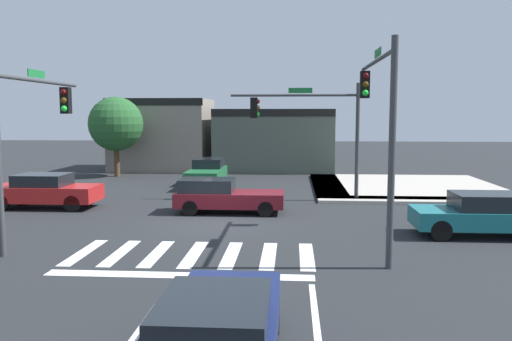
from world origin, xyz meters
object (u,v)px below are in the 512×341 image
Objects in this scene: traffic_signal_southwest at (32,119)px; car_green at (207,173)px; car_navy at (220,330)px; car_teal at (482,214)px; car_red at (45,191)px; roadside_tree at (116,124)px; traffic_signal_northeast at (309,120)px; car_maroon at (224,195)px; traffic_signal_southeast at (378,107)px.

traffic_signal_southwest is 13.53m from car_green.
car_teal is (7.36, 9.89, 0.01)m from car_navy.
roadside_tree is (-0.73, 11.46, 2.63)m from car_red.
traffic_signal_northeast is 14.82m from roadside_tree.
car_green reaches higher than car_maroon.
car_navy is 21.42m from car_green.
car_maroon is at bearing 14.21° from car_green.
car_red is at bearing 176.04° from car_maroon.
car_navy is (-3.64, -8.26, -3.50)m from traffic_signal_southeast.
traffic_signal_southeast is at bearing -23.62° from car_red.
roadside_tree is at bearing 125.41° from car_maroon.
car_maroon is (-3.56, -3.45, -3.04)m from traffic_signal_northeast.
car_maroon is 9.73m from car_teal.
car_green is at bearing 29.48° from traffic_signal_southeast.
car_navy is at bearing -55.85° from car_red.
roadside_tree is at bearing -35.27° from traffic_signal_northeast.
car_teal is at bearing 127.96° from traffic_signal_northeast.
traffic_signal_southwest is 10.73m from traffic_signal_southeast.
traffic_signal_southeast is 1.41× the size of car_navy.
car_red is (-7.81, 0.54, 0.05)m from car_maroon.
roadside_tree is (-10.23, 25.47, 2.65)m from car_navy.
car_teal is at bearing -21.59° from car_maroon.
car_maroon is at bearing 45.67° from traffic_signal_southeast.
traffic_signal_southeast is 15.16m from car_green.
roadside_tree is (-17.58, 15.58, 2.64)m from car_teal.
car_red is at bearing -39.59° from car_green.
car_maroon is 1.02× the size of car_teal.
car_maroon is at bearing 44.08° from traffic_signal_northeast.
car_green is at bearing 50.41° from car_red.
car_green is (-3.63, 21.11, 0.05)m from car_navy.
roadside_tree is at bearing 38.85° from traffic_signal_southeast.
car_green is at bearing 9.75° from car_navy.
traffic_signal_southwest reaches higher than car_navy.
traffic_signal_southwest is 6.85m from car_red.
traffic_signal_southeast is (1.77, -8.65, 0.48)m from traffic_signal_northeast.
traffic_signal_northeast is 1.38× the size of car_green.
car_green is at bearing 104.21° from car_maroon.
traffic_signal_northeast reaches higher than car_maroon.
traffic_signal_northeast reaches higher than car_teal.
traffic_signal_southwest is 8.05m from car_maroon.
car_green is (-5.50, 4.19, -2.97)m from traffic_signal_northeast.
traffic_signal_northeast is at bearing 11.53° from traffic_signal_southeast.
car_teal is (5.48, -7.03, -3.01)m from traffic_signal_northeast.
roadside_tree is at bearing -123.45° from car_green.
traffic_signal_southwest is 1.10× the size of roadside_tree.
car_teal is at bearing -36.65° from car_navy.
car_navy is (7.08, -8.40, -3.14)m from traffic_signal_southwest.
car_navy is 0.99× the size of car_green.
traffic_signal_southeast reaches higher than car_teal.
traffic_signal_southeast is at bearing -23.76° from car_navy.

